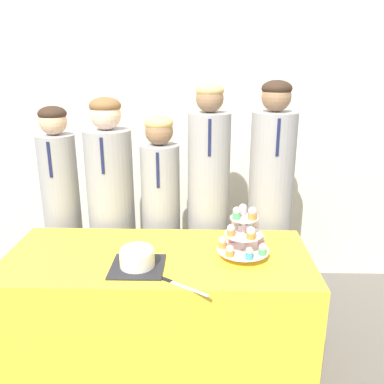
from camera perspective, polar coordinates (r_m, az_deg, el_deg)
name	(u,v)px	position (r m, az deg, el deg)	size (l,w,h in m)	color
wall_back	(173,114)	(3.21, -2.70, 10.95)	(9.00, 0.06, 2.70)	beige
table	(159,316)	(2.38, -4.59, -16.97)	(1.61, 0.69, 0.76)	yellow
round_cake	(137,257)	(2.04, -7.71, -8.99)	(0.26, 0.26, 0.12)	#232328
cake_knife	(173,282)	(1.93, -2.73, -12.56)	(0.26, 0.18, 0.01)	silver
cupcake_stand	(243,235)	(2.12, 7.16, -6.03)	(0.27, 0.27, 0.29)	silver
student_0	(63,221)	(2.84, -17.61, -3.93)	(0.24, 0.25, 1.48)	#939399
student_1	(112,220)	(2.75, -11.11, -3.90)	(0.30, 0.31, 1.53)	#939399
student_2	(161,226)	(2.71, -4.32, -4.80)	(0.25, 0.25, 1.42)	#939399
student_3	(208,215)	(2.67, 2.29, -3.20)	(0.27, 0.27, 1.61)	#939399
student_4	(269,214)	(2.70, 10.76, -3.09)	(0.28, 0.29, 1.63)	#939399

